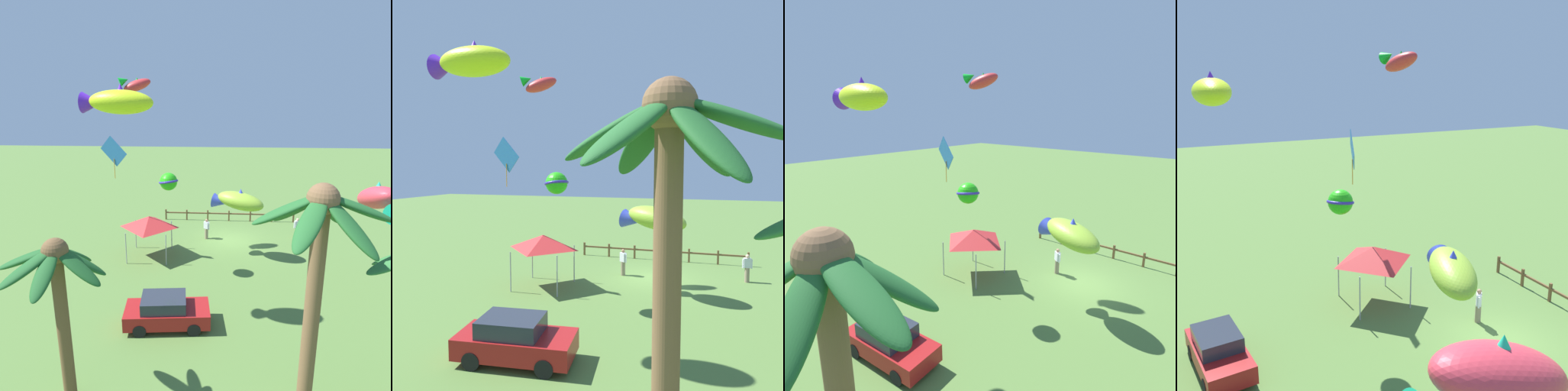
% 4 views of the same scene
% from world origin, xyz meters
% --- Properties ---
extents(ground_plane, '(120.00, 120.00, 0.00)m').
position_xyz_m(ground_plane, '(0.00, 0.00, 0.00)').
color(ground_plane, '#567A38').
extents(palm_tree_1, '(4.15, 3.49, 7.90)m').
position_xyz_m(palm_tree_1, '(-2.09, 15.02, 5.84)').
color(palm_tree_1, brown).
rests_on(palm_tree_1, ground).
extents(rail_fence, '(11.41, 0.12, 0.95)m').
position_xyz_m(rail_fence, '(-0.07, -4.52, 0.58)').
color(rail_fence, brown).
rests_on(rail_fence, ground).
extents(parked_car_0, '(4.06, 2.12, 1.51)m').
position_xyz_m(parked_car_0, '(3.18, 10.72, 0.75)').
color(parked_car_0, '#A51919').
rests_on(parked_car_0, ground).
extents(spectator_0, '(0.46, 0.41, 1.59)m').
position_xyz_m(spectator_0, '(1.76, -0.17, 0.81)').
color(spectator_0, gray).
rests_on(spectator_0, ground).
extents(spectator_1, '(0.55, 0.26, 1.59)m').
position_xyz_m(spectator_1, '(-5.23, -0.87, 0.81)').
color(spectator_1, gray).
rests_on(spectator_1, ground).
extents(festival_tent, '(2.86, 2.86, 2.85)m').
position_xyz_m(festival_tent, '(5.46, 3.21, 2.47)').
color(festival_tent, '#9E9EA3').
rests_on(festival_tent, ground).
extents(kite_fish_0, '(2.34, 1.54, 1.27)m').
position_xyz_m(kite_fish_0, '(6.44, 1.46, 11.30)').
color(kite_fish_0, red).
extents(kite_fish_1, '(3.76, 2.49, 1.60)m').
position_xyz_m(kite_fish_1, '(-0.36, 2.93, 3.94)').
color(kite_fish_1, '#9AC837').
extents(kite_fish_2, '(3.16, 1.54, 1.28)m').
position_xyz_m(kite_fish_2, '(5.20, 9.95, 10.13)').
color(kite_fish_2, '#D0F11D').
extents(kite_ball_4, '(1.60, 1.60, 1.02)m').
position_xyz_m(kite_ball_4, '(3.76, 5.52, 5.74)').
color(kite_ball_4, '#28C116').
extents(kite_diamond_5, '(1.87, 0.63, 2.72)m').
position_xyz_m(kite_diamond_5, '(7.55, 3.37, 7.14)').
color(kite_diamond_5, '#2B6FB4').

